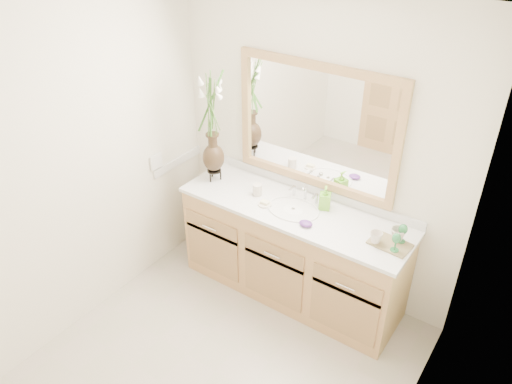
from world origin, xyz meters
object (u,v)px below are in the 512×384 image
Objects in this scene: tumbler at (257,190)px; soap_bottle at (325,199)px; flower_vase at (211,114)px; tray at (390,244)px.

tumbler is 0.54m from soap_bottle.
tray is (1.54, -0.01, -0.58)m from flower_vase.
flower_vase reaches higher than soap_bottle.
flower_vase is at bearing -175.11° from tray.
soap_bottle reaches higher than tray.
soap_bottle is 0.61m from tray.
tumbler reaches higher than tray.
flower_vase is 9.11× the size of tumbler.
soap_bottle is at bearing 8.20° from flower_vase.
flower_vase reaches higher than tumbler.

